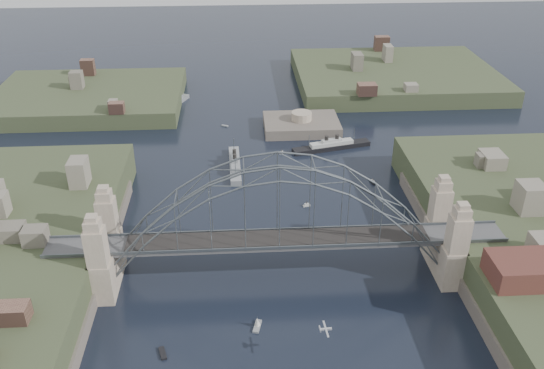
{
  "coord_description": "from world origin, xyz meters",
  "views": [
    {
      "loc": [
        -6.75,
        -88.58,
        68.19
      ],
      "look_at": [
        0.0,
        18.0,
        10.0
      ],
      "focal_mm": 38.41,
      "sensor_mm": 36.0,
      "label": 1
    }
  ],
  "objects_px": {
    "fort_island": "(301,130)",
    "naval_cruiser_far": "(175,103)",
    "naval_cruiser_near": "(235,164)",
    "ocean_liner": "(331,146)",
    "bridge": "(278,221)"
  },
  "relations": [
    {
      "from": "naval_cruiser_far",
      "to": "bridge",
      "type": "bearing_deg",
      "value": -73.57
    },
    {
      "from": "naval_cruiser_far",
      "to": "fort_island",
      "type": "bearing_deg",
      "value": -29.51
    },
    {
      "from": "bridge",
      "to": "fort_island",
      "type": "distance_m",
      "value": 72.14
    },
    {
      "from": "bridge",
      "to": "ocean_liner",
      "type": "bearing_deg",
      "value": 71.37
    },
    {
      "from": "fort_island",
      "to": "naval_cruiser_near",
      "type": "bearing_deg",
      "value": -129.74
    },
    {
      "from": "bridge",
      "to": "naval_cruiser_near",
      "type": "distance_m",
      "value": 48.16
    },
    {
      "from": "bridge",
      "to": "naval_cruiser_near",
      "type": "bearing_deg",
      "value": 99.65
    },
    {
      "from": "bridge",
      "to": "fort_island",
      "type": "relative_size",
      "value": 3.82
    },
    {
      "from": "bridge",
      "to": "naval_cruiser_far",
      "type": "relative_size",
      "value": 5.3
    },
    {
      "from": "fort_island",
      "to": "naval_cruiser_far",
      "type": "relative_size",
      "value": 1.39
    },
    {
      "from": "naval_cruiser_near",
      "to": "naval_cruiser_far",
      "type": "height_order",
      "value": "naval_cruiser_near"
    },
    {
      "from": "bridge",
      "to": "ocean_liner",
      "type": "relative_size",
      "value": 3.76
    },
    {
      "from": "bridge",
      "to": "naval_cruiser_near",
      "type": "xyz_separation_m",
      "value": [
        -7.84,
        46.13,
        -11.39
      ]
    },
    {
      "from": "naval_cruiser_near",
      "to": "ocean_liner",
      "type": "distance_m",
      "value": 28.38
    },
    {
      "from": "fort_island",
      "to": "ocean_liner",
      "type": "height_order",
      "value": "fort_island"
    }
  ]
}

